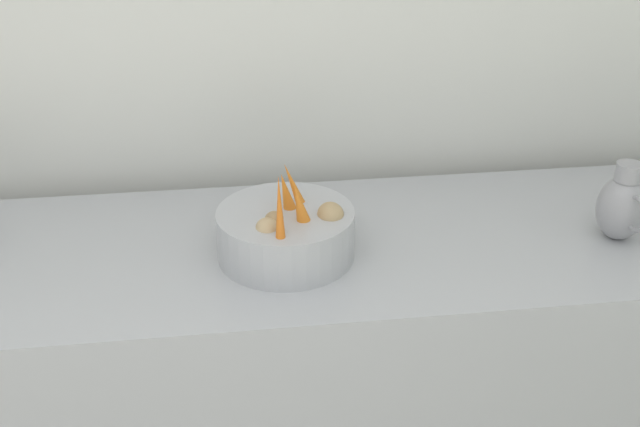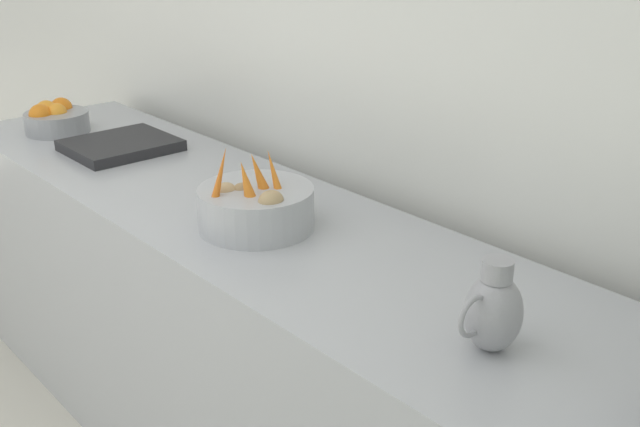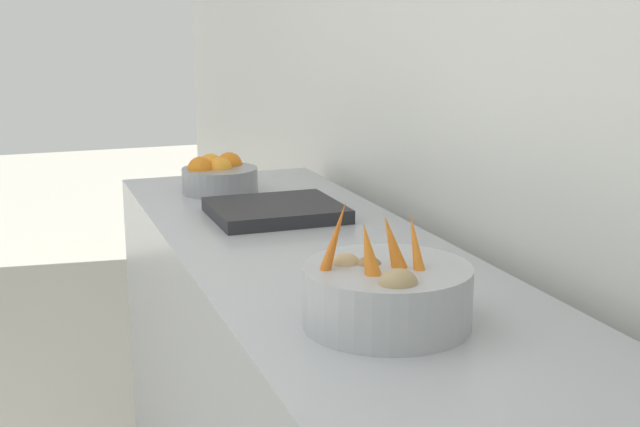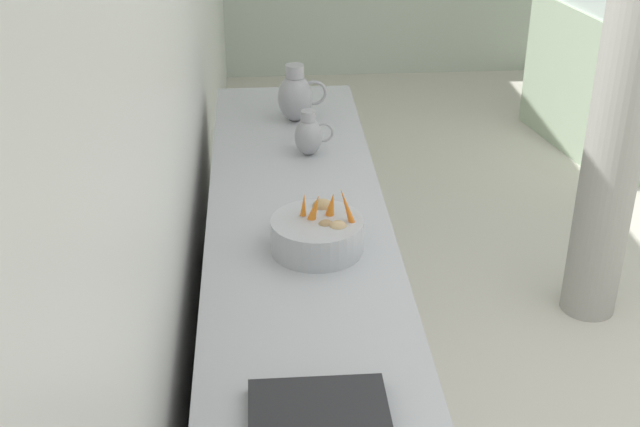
# 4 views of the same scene
# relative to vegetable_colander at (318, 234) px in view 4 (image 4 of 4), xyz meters

# --- Properties ---
(tile_wall_left) EXTENTS (0.10, 8.30, 3.00)m
(tile_wall_left) POSITION_rel_vegetable_colander_xyz_m (-0.48, 0.53, 0.53)
(tile_wall_left) COLOR silver
(tile_wall_left) RESTS_ON ground_plane
(prep_counter) EXTENTS (0.64, 3.07, 0.91)m
(prep_counter) POSITION_rel_vegetable_colander_xyz_m (-0.05, 0.03, -0.51)
(prep_counter) COLOR #ADAFB5
(prep_counter) RESTS_ON ground_plane
(vegetable_colander) EXTENTS (0.30, 0.30, 0.23)m
(vegetable_colander) POSITION_rel_vegetable_colander_xyz_m (0.00, 0.00, 0.00)
(vegetable_colander) COLOR #ADAFB5
(vegetable_colander) RESTS_ON prep_counter
(metal_pitcher_tall) EXTENTS (0.21, 0.15, 0.25)m
(metal_pitcher_tall) POSITION_rel_vegetable_colander_xyz_m (-0.01, 1.13, 0.06)
(metal_pitcher_tall) COLOR #939399
(metal_pitcher_tall) RESTS_ON prep_counter
(metal_pitcher_short) EXTENTS (0.16, 0.11, 0.19)m
(metal_pitcher_short) POSITION_rel_vegetable_colander_xyz_m (0.02, 0.76, 0.03)
(metal_pitcher_short) COLOR #939399
(metal_pitcher_short) RESTS_ON prep_counter
(counter_sink_basin) EXTENTS (0.34, 0.30, 0.04)m
(counter_sink_basin) POSITION_rel_vegetable_colander_xyz_m (-0.06, -0.85, -0.04)
(counter_sink_basin) COLOR #232326
(counter_sink_basin) RESTS_ON prep_counter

